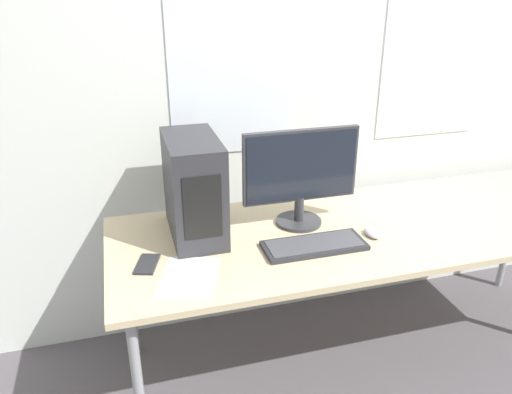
% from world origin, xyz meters
% --- Properties ---
extents(wall_back, '(8.00, 0.07, 2.70)m').
position_xyz_m(wall_back, '(0.00, 0.96, 1.35)').
color(wall_back, silver).
rests_on(wall_back, ground_plane).
extents(desk, '(2.43, 0.83, 0.76)m').
position_xyz_m(desk, '(0.00, 0.42, 0.72)').
color(desk, '#D1BA8E').
rests_on(desk, ground_plane).
extents(pc_tower, '(0.22, 0.43, 0.44)m').
position_xyz_m(pc_tower, '(-0.82, 0.56, 0.98)').
color(pc_tower, '#2D2D33').
rests_on(pc_tower, desk).
extents(monitor_main, '(0.53, 0.21, 0.45)m').
position_xyz_m(monitor_main, '(-0.34, 0.52, 1.01)').
color(monitor_main, '#333338').
rests_on(monitor_main, desk).
extents(keyboard, '(0.44, 0.17, 0.02)m').
position_xyz_m(keyboard, '(-0.36, 0.29, 0.77)').
color(keyboard, '#28282D').
rests_on(keyboard, desk).
extents(mouse, '(0.06, 0.11, 0.03)m').
position_xyz_m(mouse, '(-0.07, 0.32, 0.77)').
color(mouse, '#B2B2B7').
rests_on(mouse, desk).
extents(cell_phone, '(0.12, 0.17, 0.01)m').
position_xyz_m(cell_phone, '(-1.05, 0.34, 0.76)').
color(cell_phone, '#232328').
rests_on(cell_phone, desk).
extents(paper_sheet_left, '(0.29, 0.35, 0.00)m').
position_xyz_m(paper_sheet_left, '(-0.90, 0.21, 0.76)').
color(paper_sheet_left, white).
rests_on(paper_sheet_left, desk).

